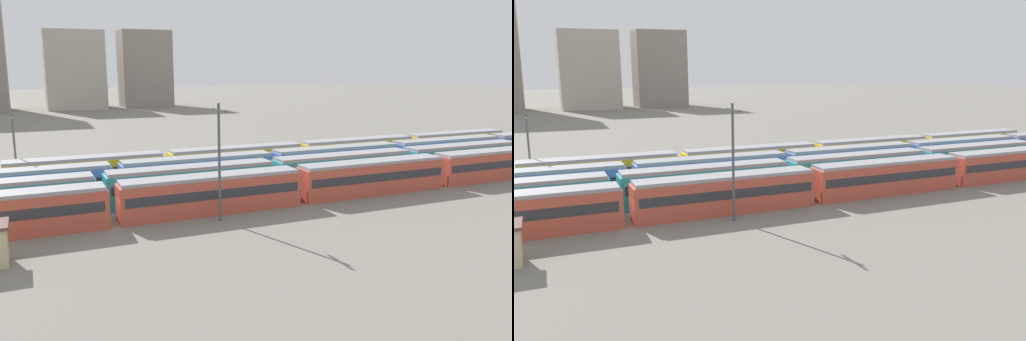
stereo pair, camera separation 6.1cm
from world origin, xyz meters
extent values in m
plane|color=slate|center=(0.00, 7.80, 0.00)|extent=(600.00, 600.00, 0.00)
cube|color=#BC4C38|center=(10.49, 0.00, 1.70)|extent=(18.00, 3.00, 3.40)
cube|color=#2D2D33|center=(10.49, 0.00, 2.11)|extent=(17.20, 3.06, 0.90)
cube|color=#939399|center=(10.49, 0.00, 3.57)|extent=(17.60, 2.70, 0.35)
cube|color=#BC4C38|center=(29.39, 0.00, 1.70)|extent=(18.00, 3.00, 3.40)
cube|color=#2D2D33|center=(29.39, 0.00, 2.11)|extent=(17.20, 3.06, 0.90)
cube|color=#939399|center=(29.39, 0.00, 3.57)|extent=(17.60, 2.70, 0.35)
cube|color=#BC4C38|center=(48.29, 0.00, 1.70)|extent=(18.00, 3.00, 3.40)
cube|color=#2D2D33|center=(48.29, 0.00, 2.11)|extent=(17.20, 3.06, 0.90)
cube|color=#939399|center=(48.29, 0.00, 3.57)|extent=(17.60, 2.70, 0.35)
cube|color=teal|center=(10.08, 5.20, 1.70)|extent=(18.00, 3.00, 3.40)
cube|color=#2D2D33|center=(10.08, 5.20, 2.11)|extent=(17.20, 3.06, 0.90)
cube|color=#939399|center=(10.08, 5.20, 3.57)|extent=(17.60, 2.70, 0.35)
cube|color=teal|center=(28.98, 5.20, 1.70)|extent=(18.00, 3.00, 3.40)
cube|color=#2D2D33|center=(28.98, 5.20, 2.11)|extent=(17.20, 3.06, 0.90)
cube|color=#939399|center=(28.98, 5.20, 3.57)|extent=(17.60, 2.70, 0.35)
cube|color=teal|center=(47.88, 5.20, 1.70)|extent=(18.00, 3.00, 3.40)
cube|color=#2D2D33|center=(47.88, 5.20, 2.11)|extent=(17.20, 3.06, 0.90)
cube|color=#939399|center=(47.88, 5.20, 3.57)|extent=(17.60, 2.70, 0.35)
cube|color=#4C70BC|center=(-6.46, 10.40, 1.70)|extent=(18.00, 3.00, 3.40)
cube|color=#2D2D33|center=(-6.46, 10.40, 2.11)|extent=(17.20, 3.06, 0.90)
cube|color=#939399|center=(-6.46, 10.40, 3.57)|extent=(17.60, 2.70, 0.35)
cube|color=#4C70BC|center=(12.44, 10.40, 1.70)|extent=(18.00, 3.00, 3.40)
cube|color=#2D2D33|center=(12.44, 10.40, 2.11)|extent=(17.20, 3.06, 0.90)
cube|color=#939399|center=(12.44, 10.40, 3.57)|extent=(17.60, 2.70, 0.35)
cube|color=#4C70BC|center=(31.34, 10.40, 1.70)|extent=(18.00, 3.00, 3.40)
cube|color=#2D2D33|center=(31.34, 10.40, 2.11)|extent=(17.20, 3.06, 0.90)
cube|color=#939399|center=(31.34, 10.40, 3.57)|extent=(17.60, 2.70, 0.35)
cube|color=#4C70BC|center=(50.24, 10.40, 1.70)|extent=(18.00, 3.00, 3.40)
cube|color=#2D2D33|center=(50.24, 10.40, 2.11)|extent=(17.20, 3.06, 0.90)
cube|color=#939399|center=(50.24, 10.40, 3.57)|extent=(17.60, 2.70, 0.35)
cube|color=yellow|center=(0.43, 15.60, 1.70)|extent=(18.00, 3.00, 3.40)
cube|color=#2D2D33|center=(0.43, 15.60, 2.11)|extent=(17.20, 3.06, 0.90)
cube|color=#939399|center=(0.43, 15.60, 3.57)|extent=(17.60, 2.70, 0.35)
cube|color=yellow|center=(19.33, 15.60, 1.70)|extent=(18.00, 3.00, 3.40)
cube|color=#2D2D33|center=(19.33, 15.60, 2.11)|extent=(17.20, 3.06, 0.90)
cube|color=#939399|center=(19.33, 15.60, 3.57)|extent=(17.60, 2.70, 0.35)
cube|color=yellow|center=(38.23, 15.60, 1.70)|extent=(18.00, 3.00, 3.40)
cube|color=#2D2D33|center=(38.23, 15.60, 2.11)|extent=(17.20, 3.06, 0.90)
cube|color=#939399|center=(38.23, 15.60, 3.57)|extent=(17.60, 2.70, 0.35)
cube|color=yellow|center=(57.13, 15.60, 1.70)|extent=(18.00, 3.00, 3.40)
cube|color=#2D2D33|center=(57.13, 15.60, 2.11)|extent=(17.20, 3.06, 0.90)
cube|color=#939399|center=(57.13, 15.60, 3.57)|extent=(17.60, 2.70, 0.35)
cylinder|color=#4C4C51|center=(10.19, -3.02, 5.40)|extent=(0.24, 0.24, 10.81)
cube|color=#47474C|center=(10.19, -3.02, 10.21)|extent=(0.16, 3.20, 0.16)
cylinder|color=#4C4C51|center=(-6.93, 18.37, 4.45)|extent=(0.24, 0.24, 8.89)
cube|color=#47474C|center=(-6.93, 18.37, 8.29)|extent=(0.16, 3.20, 0.16)
cube|color=#B2A899|center=(10.43, 140.69, 12.85)|extent=(18.75, 20.20, 25.70)
cube|color=gray|center=(34.48, 140.69, 13.19)|extent=(17.17, 13.94, 26.38)
camera|label=1|loc=(-5.39, -46.13, 13.97)|focal=36.15mm
camera|label=2|loc=(-5.34, -46.15, 13.97)|focal=36.15mm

